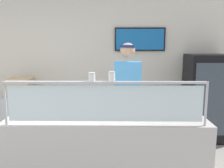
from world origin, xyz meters
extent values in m
plane|color=gray|center=(1.09, 1.00, 0.00)|extent=(12.00, 12.00, 0.00)
cube|color=silver|center=(1.09, 2.52, 1.35)|extent=(6.57, 0.08, 2.70)
cube|color=black|center=(1.65, 2.45, 1.83)|extent=(0.96, 0.04, 0.44)
cube|color=#1966B2|center=(1.65, 2.43, 1.83)|extent=(0.91, 0.01, 0.39)
cube|color=#BCB7B2|center=(1.09, 0.39, 0.47)|extent=(2.17, 0.79, 0.95)
cylinder|color=#B2B5BC|center=(0.10, 0.06, 1.17)|extent=(0.02, 0.02, 0.44)
cylinder|color=#B2B5BC|center=(2.07, 0.06, 1.17)|extent=(0.02, 0.02, 0.44)
cube|color=silver|center=(1.09, 0.06, 1.17)|extent=(1.91, 0.01, 0.36)
cube|color=#B2B5BC|center=(1.09, 0.06, 1.38)|extent=(1.97, 0.06, 0.02)
cylinder|color=#9EA0A8|center=(1.21, 0.44, 0.96)|extent=(0.50, 0.50, 0.01)
cylinder|color=tan|center=(1.21, 0.44, 0.97)|extent=(0.47, 0.47, 0.02)
cylinder|color=gold|center=(1.21, 0.44, 0.98)|extent=(0.42, 0.42, 0.01)
cube|color=#ADAFB7|center=(1.21, 0.42, 0.99)|extent=(0.12, 0.29, 0.01)
cylinder|color=white|center=(0.96, 0.06, 1.42)|extent=(0.07, 0.07, 0.07)
cylinder|color=white|center=(0.96, 0.06, 1.41)|extent=(0.06, 0.06, 0.04)
cylinder|color=silver|center=(0.96, 0.06, 1.47)|extent=(0.06, 0.06, 0.02)
cylinder|color=white|center=(1.15, 0.06, 1.43)|extent=(0.06, 0.06, 0.08)
cylinder|color=red|center=(1.15, 0.06, 1.42)|extent=(0.05, 0.05, 0.05)
cylinder|color=silver|center=(1.15, 0.06, 1.48)|extent=(0.06, 0.06, 0.02)
cylinder|color=#23232D|center=(1.25, 1.15, 0.47)|extent=(0.13, 0.13, 0.95)
cylinder|color=#23232D|center=(1.47, 1.15, 0.47)|extent=(0.13, 0.13, 0.95)
cube|color=#4C9EE5|center=(1.36, 1.15, 1.23)|extent=(0.38, 0.21, 0.55)
sphere|color=tan|center=(1.36, 1.15, 1.66)|extent=(0.21, 0.21, 0.21)
cylinder|color=navy|center=(1.36, 1.15, 1.71)|extent=(0.21, 0.21, 0.04)
cylinder|color=tan|center=(1.54, 0.93, 1.13)|extent=(0.08, 0.34, 0.08)
cube|color=black|center=(2.83, 2.08, 0.78)|extent=(0.73, 0.62, 1.56)
cube|color=#38424C|center=(2.83, 1.76, 0.81)|extent=(0.63, 0.02, 1.25)
cylinder|color=blue|center=(2.61, 1.87, 0.86)|extent=(0.06, 0.06, 0.20)
cylinder|color=green|center=(2.72, 1.87, 0.86)|extent=(0.06, 0.06, 0.20)
cylinder|color=red|center=(2.83, 1.87, 0.86)|extent=(0.06, 0.06, 0.20)
cylinder|color=red|center=(2.94, 1.87, 0.86)|extent=(0.06, 0.06, 0.20)
cylinder|color=red|center=(3.05, 1.87, 0.86)|extent=(0.06, 0.06, 0.20)
cube|color=#B7BABF|center=(-0.53, 2.03, 0.41)|extent=(0.70, 0.55, 0.82)
cube|color=tan|center=(-0.53, 2.03, 0.84)|extent=(0.45, 0.45, 0.04)
cube|color=tan|center=(-0.54, 2.03, 0.88)|extent=(0.44, 0.44, 0.04)
cube|color=tan|center=(-0.53, 2.03, 0.93)|extent=(0.45, 0.45, 0.04)
cube|color=tan|center=(-0.51, 2.03, 0.97)|extent=(0.45, 0.45, 0.04)
cube|color=tan|center=(-0.53, 2.03, 1.02)|extent=(0.43, 0.43, 0.04)
cube|color=tan|center=(-0.52, 2.03, 1.06)|extent=(0.43, 0.43, 0.04)
cube|color=tan|center=(-0.53, 2.03, 1.11)|extent=(0.44, 0.44, 0.04)
camera|label=1|loc=(1.19, -2.25, 1.75)|focal=39.02mm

